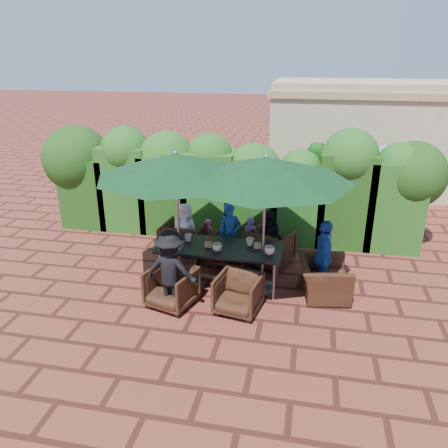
% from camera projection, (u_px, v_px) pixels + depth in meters
% --- Properties ---
extents(ground, '(80.00, 80.00, 0.00)m').
position_uv_depth(ground, '(209.00, 280.00, 8.15)').
color(ground, brown).
rests_on(ground, ground).
extents(dining_table, '(2.21, 0.90, 0.75)m').
position_uv_depth(dining_table, '(220.00, 250.00, 7.79)').
color(dining_table, black).
rests_on(dining_table, ground).
extents(umbrella_left, '(2.75, 2.75, 2.46)m').
position_uv_depth(umbrella_left, '(176.00, 165.00, 7.30)').
color(umbrella_left, gray).
rests_on(umbrella_left, ground).
extents(umbrella_right, '(2.88, 2.88, 2.46)m').
position_uv_depth(umbrella_right, '(266.00, 169.00, 7.03)').
color(umbrella_right, gray).
rests_on(umbrella_right, ground).
extents(chair_far_left, '(0.88, 0.84, 0.85)m').
position_uv_depth(chair_far_left, '(184.00, 239.00, 8.89)').
color(chair_far_left, black).
rests_on(chair_far_left, ground).
extents(chair_far_mid, '(0.81, 0.77, 0.73)m').
position_uv_depth(chair_far_mid, '(232.00, 247.00, 8.68)').
color(chair_far_mid, black).
rests_on(chair_far_mid, ground).
extents(chair_far_right, '(1.01, 0.98, 0.80)m').
position_uv_depth(chair_far_right, '(271.00, 246.00, 8.64)').
color(chair_far_right, black).
rests_on(chair_far_right, ground).
extents(chair_near_left, '(0.88, 0.85, 0.73)m').
position_uv_depth(chair_near_left, '(171.00, 286.00, 7.23)').
color(chair_near_left, black).
rests_on(chair_near_left, ground).
extents(chair_near_right, '(0.79, 0.76, 0.71)m').
position_uv_depth(chair_near_right, '(238.00, 292.00, 7.06)').
color(chair_near_right, black).
rests_on(chair_near_right, ground).
extents(chair_end_right, '(0.76, 1.04, 0.84)m').
position_uv_depth(chair_end_right, '(324.00, 273.00, 7.53)').
color(chair_end_right, black).
rests_on(chair_end_right, ground).
extents(adult_far_left, '(0.66, 0.49, 1.20)m').
position_uv_depth(adult_far_left, '(185.00, 232.00, 8.78)').
color(adult_far_left, white).
rests_on(adult_far_left, ground).
extents(adult_far_mid, '(0.55, 0.50, 1.23)m').
position_uv_depth(adult_far_mid, '(230.00, 234.00, 8.65)').
color(adult_far_mid, '#1C4599').
rests_on(adult_far_mid, ground).
extents(adult_far_right, '(0.63, 0.50, 1.14)m').
position_uv_depth(adult_far_right, '(270.00, 239.00, 8.51)').
color(adult_far_right, black).
rests_on(adult_far_right, ground).
extents(adult_near_left, '(0.90, 0.44, 1.37)m').
position_uv_depth(adult_near_left, '(171.00, 271.00, 7.04)').
color(adult_near_left, black).
rests_on(adult_near_left, ground).
extents(adult_end_right, '(0.48, 0.83, 1.35)m').
position_uv_depth(adult_end_right, '(323.00, 257.00, 7.52)').
color(adult_end_right, '#1C4599').
rests_on(adult_end_right, ground).
extents(child_left, '(0.34, 0.30, 0.80)m').
position_uv_depth(child_left, '(208.00, 238.00, 9.01)').
color(child_left, '#EB5384').
rests_on(child_left, ground).
extents(child_right, '(0.39, 0.35, 0.92)m').
position_uv_depth(child_right, '(250.00, 239.00, 8.79)').
color(child_right, purple).
rests_on(child_right, ground).
extents(pedestrian_a, '(1.71, 1.66, 1.89)m').
position_uv_depth(pedestrian_a, '(315.00, 178.00, 11.30)').
color(pedestrian_a, green).
rests_on(pedestrian_a, ground).
extents(pedestrian_b, '(0.91, 0.59, 1.82)m').
position_uv_depth(pedestrian_b, '(344.00, 179.00, 11.32)').
color(pedestrian_b, '#EB5384').
rests_on(pedestrian_b, ground).
extents(pedestrian_c, '(1.29, 0.94, 1.83)m').
position_uv_depth(pedestrian_c, '(381.00, 182.00, 11.05)').
color(pedestrian_c, gray).
rests_on(pedestrian_c, ground).
extents(cup_a, '(0.18, 0.18, 0.14)m').
position_uv_depth(cup_a, '(167.00, 243.00, 7.75)').
color(cup_a, beige).
rests_on(cup_a, dining_table).
extents(cup_b, '(0.14, 0.14, 0.13)m').
position_uv_depth(cup_b, '(188.00, 238.00, 7.97)').
color(cup_b, beige).
rests_on(cup_b, dining_table).
extents(cup_c, '(0.17, 0.17, 0.13)m').
position_uv_depth(cup_c, '(217.00, 247.00, 7.58)').
color(cup_c, beige).
rests_on(cup_c, dining_table).
extents(cup_d, '(0.15, 0.15, 0.14)m').
position_uv_depth(cup_d, '(250.00, 242.00, 7.79)').
color(cup_d, beige).
rests_on(cup_d, dining_table).
extents(cup_e, '(0.18, 0.18, 0.14)m').
position_uv_depth(cup_e, '(269.00, 250.00, 7.44)').
color(cup_e, beige).
rests_on(cup_e, dining_table).
extents(ketchup_bottle, '(0.04, 0.04, 0.17)m').
position_uv_depth(ketchup_bottle, '(209.00, 241.00, 7.78)').
color(ketchup_bottle, '#B20C0A').
rests_on(ketchup_bottle, dining_table).
extents(sauce_bottle, '(0.04, 0.04, 0.17)m').
position_uv_depth(sauce_bottle, '(218.00, 240.00, 7.83)').
color(sauce_bottle, '#4C230C').
rests_on(sauce_bottle, dining_table).
extents(serving_tray, '(0.35, 0.25, 0.02)m').
position_uv_depth(serving_tray, '(172.00, 247.00, 7.73)').
color(serving_tray, '#986F49').
rests_on(serving_tray, dining_table).
extents(number_block_left, '(0.12, 0.06, 0.10)m').
position_uv_depth(number_block_left, '(208.00, 244.00, 7.73)').
color(number_block_left, tan).
rests_on(number_block_left, dining_table).
extents(number_block_right, '(0.12, 0.06, 0.10)m').
position_uv_depth(number_block_right, '(258.00, 246.00, 7.68)').
color(number_block_right, tan).
rests_on(number_block_right, dining_table).
extents(hedge_wall, '(9.10, 1.60, 2.54)m').
position_uv_depth(hedge_wall, '(225.00, 179.00, 9.81)').
color(hedge_wall, '#173D10').
rests_on(hedge_wall, ground).
extents(building, '(6.20, 3.08, 3.20)m').
position_uv_depth(building, '(372.00, 136.00, 13.30)').
color(building, '#C4BB92').
rests_on(building, ground).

